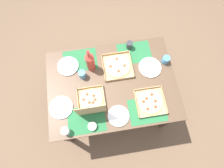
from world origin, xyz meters
name	(u,v)px	position (x,y,z in m)	size (l,w,h in m)	color
ground_plane	(112,102)	(0.00, 0.00, 0.00)	(6.00, 6.00, 0.00)	brown
dining_table	(112,88)	(0.00, 0.00, 0.64)	(1.32, 0.94, 0.76)	#3F3328
placemat_near_left	(134,53)	(-0.30, -0.32, 0.76)	(0.36, 0.26, 0.00)	#236638
placemat_near_right	(80,60)	(0.30, -0.32, 0.76)	(0.36, 0.26, 0.00)	#236638
placemat_far_left	(147,110)	(-0.30, 0.32, 0.76)	(0.36, 0.26, 0.00)	#236638
placemat_far_right	(87,120)	(0.30, 0.32, 0.76)	(0.36, 0.26, 0.00)	#236638
pizza_box_corner_left	(117,66)	(-0.09, -0.18, 0.77)	(0.31, 0.31, 0.04)	tan
pizza_box_corner_right	(150,102)	(-0.34, 0.25, 0.77)	(0.29, 0.29, 0.04)	tan
pizza_box_edge_far	(91,102)	(0.23, 0.17, 0.80)	(0.27, 0.28, 0.30)	tan
plate_far_left	(68,66)	(0.43, -0.27, 0.77)	(0.22, 0.22, 0.02)	white
plate_near_left	(150,67)	(-0.42, -0.12, 0.77)	(0.24, 0.24, 0.03)	white
plate_near_right	(61,107)	(0.53, 0.16, 0.77)	(0.23, 0.23, 0.03)	white
plate_far_right	(118,116)	(-0.01, 0.33, 0.77)	(0.21, 0.21, 0.02)	white
soda_bottle	(90,62)	(0.18, -0.22, 0.89)	(0.09, 0.09, 0.32)	#B2382D
cup_dark	(66,131)	(0.49, 0.40, 0.80)	(0.07, 0.07, 0.09)	silver
cup_red	(166,60)	(-0.60, -0.16, 0.80)	(0.08, 0.08, 0.09)	teal
cup_clear_left	(129,45)	(-0.25, -0.40, 0.80)	(0.07, 0.07, 0.09)	#333338
cup_spare	(82,74)	(0.28, -0.13, 0.80)	(0.07, 0.07, 0.10)	teal
condiment_bowl	(92,126)	(0.25, 0.39, 0.78)	(0.08, 0.08, 0.04)	white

